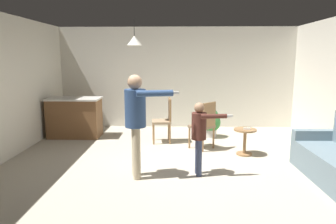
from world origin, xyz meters
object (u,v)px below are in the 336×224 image
at_px(side_table_by_couch, 245,139).
at_px(dining_chair_by_counter, 165,118).
at_px(dining_chair_near_wall, 204,124).
at_px(spare_remote_on_table, 247,129).
at_px(person_adult, 136,115).
at_px(person_child, 199,131).
at_px(potted_plant_corner, 211,122).
at_px(kitchen_counter, 75,117).

relative_size(side_table_by_couch, dining_chair_by_counter, 0.52).
bearing_deg(dining_chair_near_wall, spare_remote_on_table, -73.84).
relative_size(person_adult, dining_chair_near_wall, 1.64).
bearing_deg(person_child, potted_plant_corner, 162.14).
relative_size(person_adult, dining_chair_by_counter, 1.64).
relative_size(person_child, dining_chair_near_wall, 1.20).
distance_m(dining_chair_by_counter, spare_remote_on_table, 1.87).
xyz_separation_m(person_adult, potted_plant_corner, (1.46, 2.54, -0.64)).
relative_size(person_adult, person_child, 1.37).
xyz_separation_m(person_child, dining_chair_near_wall, (0.21, 1.43, -0.20)).
bearing_deg(kitchen_counter, person_child, -39.87).
xyz_separation_m(side_table_by_couch, dining_chair_by_counter, (-1.61, 0.88, 0.22)).
height_order(side_table_by_couch, spare_remote_on_table, spare_remote_on_table).
xyz_separation_m(dining_chair_near_wall, spare_remote_on_table, (0.78, -0.40, -0.01)).
relative_size(kitchen_counter, dining_chair_near_wall, 1.26).
height_order(kitchen_counter, side_table_by_couch, kitchen_counter).
bearing_deg(potted_plant_corner, side_table_by_couch, -69.16).
bearing_deg(person_adult, potted_plant_corner, 136.89).
height_order(dining_chair_by_counter, potted_plant_corner, dining_chair_by_counter).
bearing_deg(dining_chair_by_counter, dining_chair_near_wall, -126.99).
relative_size(person_child, potted_plant_corner, 1.73).
xyz_separation_m(kitchen_counter, spare_remote_on_table, (3.81, -1.32, 0.06)).
height_order(person_child, dining_chair_near_wall, person_child).
distance_m(side_table_by_couch, spare_remote_on_table, 0.22).
bearing_deg(potted_plant_corner, kitchen_counter, -178.91).
xyz_separation_m(dining_chair_near_wall, potted_plant_corner, (0.25, 0.98, -0.16)).
bearing_deg(kitchen_counter, dining_chair_near_wall, -16.88).
relative_size(dining_chair_by_counter, potted_plant_corner, 1.45).
height_order(person_adult, dining_chair_near_wall, person_adult).
bearing_deg(dining_chair_near_wall, side_table_by_couch, -71.79).
distance_m(person_adult, spare_remote_on_table, 2.35).
distance_m(person_child, spare_remote_on_table, 1.45).
bearing_deg(side_table_by_couch, person_adult, -148.75).
bearing_deg(side_table_by_couch, dining_chair_by_counter, 151.38).
bearing_deg(potted_plant_corner, dining_chair_by_counter, -157.17).
bearing_deg(kitchen_counter, person_adult, -53.60).
bearing_deg(dining_chair_by_counter, spare_remote_on_table, -125.12).
xyz_separation_m(kitchen_counter, side_table_by_couch, (3.79, -1.28, -0.15)).
relative_size(person_adult, spare_remote_on_table, 12.61).
bearing_deg(person_child, kitchen_counter, -136.90).
bearing_deg(dining_chair_near_wall, person_adult, -174.28).
bearing_deg(spare_remote_on_table, kitchen_counter, 160.84).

